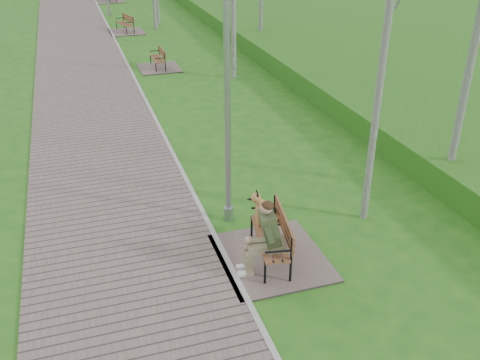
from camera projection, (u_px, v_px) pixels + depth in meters
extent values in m
plane|color=#215D18|center=(182.00, 173.00, 12.79)|extent=(120.00, 120.00, 0.00)
cube|color=#685954|center=(71.00, 16.00, 30.47)|extent=(3.50, 67.00, 0.04)
cube|color=#999993|center=(102.00, 15.00, 30.94)|extent=(0.10, 67.00, 0.05)
cube|color=#418221|center=(303.00, 8.00, 32.97)|extent=(14.00, 70.00, 1.60)
cube|color=#685954|center=(271.00, 257.00, 9.72)|extent=(1.87, 2.07, 0.04)
cube|color=brown|center=(270.00, 237.00, 9.50)|extent=(0.73, 1.61, 0.04)
cube|color=brown|center=(284.00, 223.00, 9.40)|extent=(0.31, 1.54, 0.34)
cube|color=#685954|center=(159.00, 68.00, 20.92)|extent=(1.55, 1.72, 0.04)
cube|color=brown|center=(157.00, 59.00, 20.74)|extent=(0.39, 1.30, 0.03)
cube|color=brown|center=(162.00, 52.00, 20.69)|extent=(0.04, 1.29, 0.28)
cube|color=#685954|center=(126.00, 32.00, 26.78)|extent=(1.67, 1.86, 0.04)
cube|color=brown|center=(125.00, 24.00, 26.59)|extent=(0.77, 1.45, 0.04)
cube|color=brown|center=(128.00, 18.00, 26.58)|extent=(0.40, 1.35, 0.31)
cube|color=#685954|center=(110.00, 1.00, 35.27)|extent=(1.86, 2.07, 0.04)
cylinder|color=gray|center=(229.00, 213.00, 10.87)|extent=(0.19, 0.19, 0.29)
cylinder|color=gray|center=(227.00, 107.00, 9.82)|extent=(0.12, 0.12, 4.83)
cylinder|color=gray|center=(109.00, 12.00, 30.80)|extent=(0.23, 0.23, 0.34)
cylinder|color=silver|center=(387.00, 28.00, 9.23)|extent=(0.16, 0.16, 7.67)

